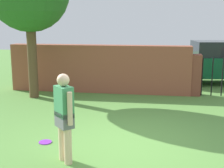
{
  "coord_description": "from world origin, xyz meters",
  "views": [
    {
      "loc": [
        0.64,
        -5.95,
        2.5
      ],
      "look_at": [
        -0.5,
        1.34,
        1.0
      ],
      "focal_mm": 49.59,
      "sensor_mm": 36.0,
      "label": 1
    }
  ],
  "objects": [
    {
      "name": "ground_plane",
      "position": [
        0.0,
        0.0,
        0.0
      ],
      "size": [
        40.0,
        40.0,
        0.0
      ],
      "primitive_type": "plane",
      "color": "#568C3D"
    },
    {
      "name": "person",
      "position": [
        -1.0,
        -0.92,
        0.9
      ],
      "size": [
        0.41,
        0.42,
        1.62
      ],
      "rotation": [
        0.0,
        0.0,
        -0.81
      ],
      "color": "beige",
      "rests_on": "ground"
    },
    {
      "name": "car",
      "position": [
        2.98,
        7.05,
        0.86
      ],
      "size": [
        4.39,
        2.36,
        1.72
      ],
      "rotation": [
        0.0,
        0.0,
        3.28
      ],
      "color": "#0C4C2D",
      "rests_on": "ground"
    },
    {
      "name": "frisbee_purple",
      "position": [
        -1.69,
        -0.13,
        0.01
      ],
      "size": [
        0.27,
        0.27,
        0.02
      ],
      "primitive_type": "cylinder",
      "color": "purple",
      "rests_on": "ground"
    },
    {
      "name": "brick_wall",
      "position": [
        -1.5,
        4.75,
        0.84
      ],
      "size": [
        6.41,
        0.5,
        1.68
      ],
      "primitive_type": "cube",
      "color": "brown",
      "rests_on": "ground"
    }
  ]
}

